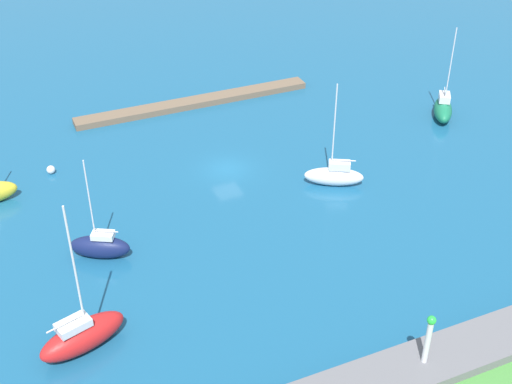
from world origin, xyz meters
name	(u,v)px	position (x,y,z in m)	size (l,w,h in m)	color
water	(227,169)	(0.00, 0.00, 0.00)	(160.00, 160.00, 0.00)	#19567F
pier_dock	(195,102)	(-1.77, -14.25, 0.34)	(26.62, 2.03, 0.67)	brown
breakwater	(398,379)	(0.00, 28.61, 0.80)	(59.25, 3.59, 1.60)	slate
harbor_beacon	(429,336)	(-1.79, 28.61, 3.75)	(0.56, 0.56, 3.73)	silver
sailboat_navy_west_end	(100,246)	(13.85, 8.24, 1.00)	(4.98, 3.79, 8.70)	#141E4C
sailboat_green_east_end	(443,109)	(-25.11, -0.71, 1.05)	(4.50, 5.43, 10.08)	#19724C
sailboat_red_along_channel	(82,335)	(17.10, 17.42, 1.15)	(6.40, 3.79, 11.26)	red
sailboat_white_mid_basin	(334,175)	(-7.91, 6.38, 0.99)	(5.46, 3.98, 9.92)	white
mooring_buoy_white	(51,170)	(15.33, -5.93, 0.39)	(0.79, 0.79, 0.79)	white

